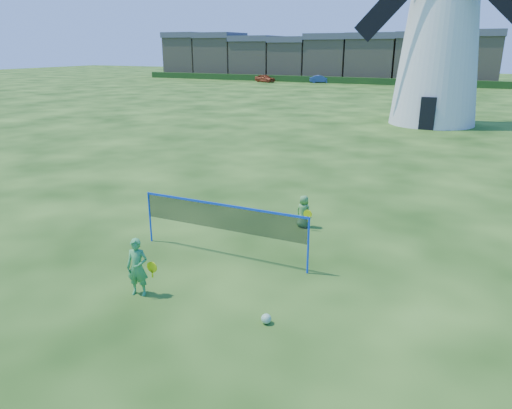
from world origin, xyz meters
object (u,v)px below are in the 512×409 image
object	(u,v)px
windmill	(441,33)
car_left	(265,78)
player_girl	(138,267)
badminton_net	(223,218)
player_boy	(304,211)
car_right	(321,79)
play_ball	(266,319)

from	to	relation	value
windmill	car_left	world-z (taller)	windmill
player_girl	car_left	world-z (taller)	player_girl
player_girl	car_left	bearing A→B (deg)	96.31
badminton_net	player_girl	bearing A→B (deg)	-104.88
windmill	player_boy	size ratio (longest dim) A/B	16.98
car_right	play_ball	bearing A→B (deg)	176.73
player_boy	car_left	xyz separation A→B (m)	(-28.72, 60.14, 0.09)
player_girl	windmill	bearing A→B (deg)	68.16
badminton_net	player_girl	distance (m)	2.90
windmill	car_right	distance (m)	43.85
player_boy	car_right	world-z (taller)	car_right
car_left	car_right	distance (m)	9.19
car_right	player_girl	bearing A→B (deg)	174.19
windmill	car_right	xyz separation A→B (m)	(-21.19, 37.92, -5.98)
windmill	play_ball	bearing A→B (deg)	-90.06
player_boy	play_ball	distance (m)	5.87
badminton_net	play_ball	bearing A→B (deg)	-46.21
car_left	car_right	world-z (taller)	car_left
car_left	player_boy	bearing A→B (deg)	-136.19
player_boy	badminton_net	bearing A→B (deg)	81.50
player_girl	car_right	xyz separation A→B (m)	(-17.91, 68.57, -0.11)
windmill	badminton_net	distance (m)	28.52
player_girl	car_left	distance (m)	71.22
windmill	player_girl	distance (m)	31.38
player_boy	play_ball	size ratio (longest dim) A/B	4.87
windmill	player_girl	world-z (taller)	windmill
player_girl	car_right	size ratio (longest dim) A/B	0.39
play_ball	car_right	bearing A→B (deg)	107.18
windmill	car_left	bearing A→B (deg)	130.32
car_left	badminton_net	bearing A→B (deg)	-138.24
play_ball	car_right	world-z (taller)	car_right
play_ball	player_boy	bearing A→B (deg)	102.38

